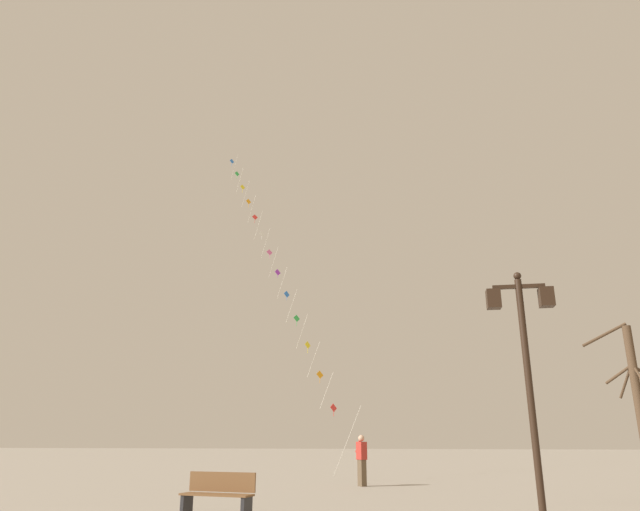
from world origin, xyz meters
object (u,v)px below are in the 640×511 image
Objects in this scene: kite_flyer at (362,459)px; bare_tree at (638,405)px; kite_train at (275,266)px; park_bench at (218,494)px; twin_lantern_lamp_post at (525,344)px.

bare_tree is at bearing -155.05° from kite_flyer.
kite_train reaches higher than park_bench.
twin_lantern_lamp_post is at bearing -60.66° from kite_train.
park_bench is at bearing 131.17° from kite_flyer.
bare_tree is at bearing 34.27° from park_bench.
twin_lantern_lamp_post is 2.88× the size of kite_flyer.
bare_tree is at bearing 53.09° from twin_lantern_lamp_post.
kite_flyer is at bearing 114.65° from twin_lantern_lamp_post.
kite_flyer is 9.20m from bare_tree.
kite_train is at bearing -0.33° from kite_flyer.
bare_tree is (3.57, 4.75, -0.97)m from twin_lantern_lamp_post.
bare_tree is 2.81× the size of park_bench.
twin_lantern_lamp_post reaches higher than kite_flyer.
kite_train is 11.97× the size of kite_flyer.
bare_tree reaches higher than park_bench.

